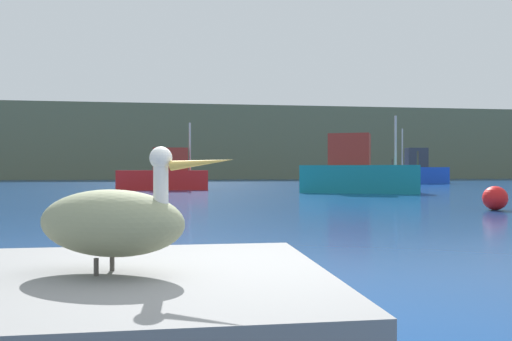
% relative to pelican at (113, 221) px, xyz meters
% --- Properties ---
extents(ground_plane, '(260.00, 260.00, 0.00)m').
position_rel_pelican_xyz_m(ground_plane, '(1.32, 0.30, -0.90)').
color(ground_plane, navy).
extents(hillside_backdrop, '(140.00, 17.41, 9.36)m').
position_rel_pelican_xyz_m(hillside_backdrop, '(1.32, 69.75, 3.78)').
color(hillside_backdrop, '#5B664C').
rests_on(hillside_backdrop, ground).
extents(pier_dock, '(2.71, 2.38, 0.57)m').
position_rel_pelican_xyz_m(pier_dock, '(-0.01, 0.01, -0.61)').
color(pier_dock, slate).
rests_on(pier_dock, ground).
extents(pelican, '(1.30, 0.87, 0.79)m').
position_rel_pelican_xyz_m(pelican, '(0.00, 0.00, 0.00)').
color(pelican, gray).
rests_on(pelican, pier_dock).
extents(fishing_boat_red, '(5.38, 1.88, 4.08)m').
position_rel_pelican_xyz_m(fishing_boat_red, '(-0.50, 28.49, 0.04)').
color(fishing_boat_red, red).
rests_on(fishing_boat_red, ground).
extents(fishing_boat_blue, '(5.07, 1.97, 4.84)m').
position_rel_pelican_xyz_m(fishing_boat_blue, '(21.21, 40.02, 0.24)').
color(fishing_boat_blue, blue).
rests_on(fishing_boat_blue, ground).
extents(fishing_boat_teal, '(6.19, 4.09, 3.98)m').
position_rel_pelican_xyz_m(fishing_boat_teal, '(9.54, 22.71, 0.19)').
color(fishing_boat_teal, teal).
rests_on(fishing_boat_teal, ground).
extents(mooring_buoy, '(0.73, 0.73, 0.73)m').
position_rel_pelican_xyz_m(mooring_buoy, '(9.78, 11.09, -0.53)').
color(mooring_buoy, red).
rests_on(mooring_buoy, ground).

